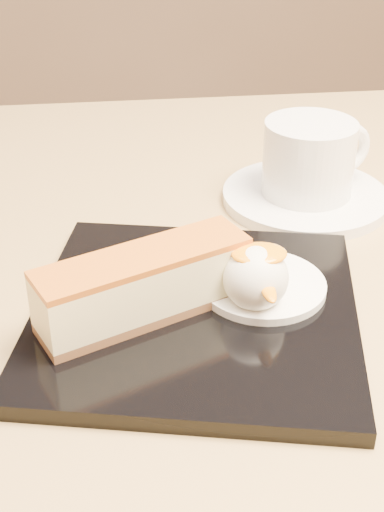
{
  "coord_description": "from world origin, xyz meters",
  "views": [
    {
      "loc": [
        -0.07,
        -0.46,
        1.02
      ],
      "look_at": [
        -0.02,
        -0.05,
        0.76
      ],
      "focal_mm": 50.0,
      "sensor_mm": 36.0,
      "label": 1
    }
  ],
  "objects": [
    {
      "name": "coffee_cup",
      "position": [
        0.1,
        0.1,
        0.76
      ],
      "size": [
        0.11,
        0.08,
        0.07
      ],
      "rotation": [
        0.0,
        0.0,
        0.37
      ],
      "color": "white",
      "rests_on": "saucer"
    },
    {
      "name": "table",
      "position": [
        0.0,
        0.0,
        0.56
      ],
      "size": [
        0.8,
        0.8,
        0.72
      ],
      "color": "black",
      "rests_on": "ground"
    },
    {
      "name": "cheesecake",
      "position": [
        -0.05,
        -0.07,
        0.76
      ],
      "size": [
        0.15,
        0.09,
        0.05
      ],
      "rotation": [
        0.0,
        0.0,
        0.42
      ],
      "color": "brown",
      "rests_on": "dessert_plate"
    },
    {
      "name": "saucer",
      "position": [
        0.1,
        0.1,
        0.72
      ],
      "size": [
        0.15,
        0.15,
        0.01
      ],
      "primitive_type": "cylinder",
      "color": "white",
      "rests_on": "table"
    },
    {
      "name": "mint_sprig",
      "position": [
        0.0,
        -0.03,
        0.74
      ],
      "size": [
        0.03,
        0.02,
        0.0
      ],
      "color": "green",
      "rests_on": "cream_smear"
    },
    {
      "name": "dessert_plate",
      "position": [
        -0.02,
        -0.07,
        0.73
      ],
      "size": [
        0.26,
        0.26,
        0.01
      ],
      "primitive_type": "cube",
      "rotation": [
        0.0,
        0.0,
        -0.22
      ],
      "color": "black",
      "rests_on": "table"
    },
    {
      "name": "cream_smear",
      "position": [
        0.03,
        -0.05,
        0.73
      ],
      "size": [
        0.09,
        0.09,
        0.01
      ],
      "primitive_type": "cylinder",
      "color": "white",
      "rests_on": "dessert_plate"
    },
    {
      "name": "ice_cream_scoop",
      "position": [
        0.02,
        -0.07,
        0.75
      ],
      "size": [
        0.04,
        0.04,
        0.04
      ],
      "primitive_type": "sphere",
      "color": "white",
      "rests_on": "cream_smear"
    },
    {
      "name": "mango_sauce",
      "position": [
        0.02,
        -0.07,
        0.77
      ],
      "size": [
        0.04,
        0.03,
        0.01
      ],
      "primitive_type": "ellipsoid",
      "color": "orange",
      "rests_on": "ice_cream_scoop"
    }
  ]
}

